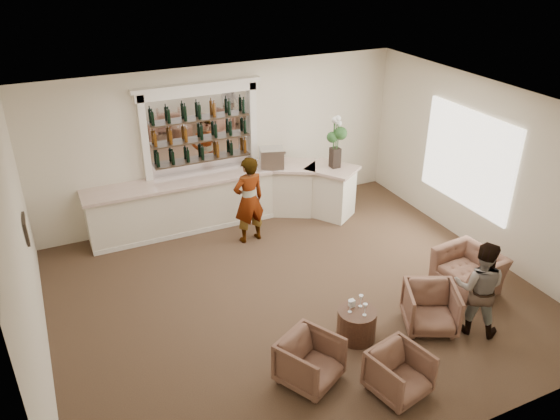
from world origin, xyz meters
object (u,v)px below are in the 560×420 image
at_px(espresso_machine, 271,158).
at_px(sommelier, 249,200).
at_px(armchair_right, 431,308).
at_px(guest, 479,288).
at_px(flower_vase, 336,139).
at_px(bar_counter, 226,199).
at_px(cocktail_table, 356,324).
at_px(armchair_far, 469,270).
at_px(armchair_left, 310,361).
at_px(armchair_center, 399,373).

bearing_deg(espresso_machine, sommelier, -119.41).
bearing_deg(sommelier, armchair_right, 105.30).
distance_m(guest, flower_vase, 4.49).
relative_size(espresso_machine, flower_vase, 0.43).
xyz_separation_m(guest, espresso_machine, (-1.28, 4.92, 0.57)).
distance_m(bar_counter, cocktail_table, 4.42).
relative_size(bar_counter, guest, 3.62).
height_order(guest, armchair_far, guest).
bearing_deg(armchair_far, guest, -44.07).
bearing_deg(flower_vase, armchair_right, -97.77).
distance_m(armchair_left, espresso_machine, 5.18).
distance_m(armchair_right, armchair_far, 1.47).
distance_m(cocktail_table, armchair_center, 1.22).
bearing_deg(guest, armchair_right, 14.67).
distance_m(bar_counter, armchair_far, 5.06).
bearing_deg(armchair_far, armchair_right, -71.23).
xyz_separation_m(armchair_left, espresso_machine, (1.58, 4.83, 1.00)).
relative_size(bar_counter, flower_vase, 5.00).
bearing_deg(armchair_center, armchair_left, 132.42).
height_order(armchair_far, flower_vase, flower_vase).
distance_m(armchair_center, flower_vase, 5.50).
xyz_separation_m(armchair_far, espresso_machine, (-2.02, 3.97, 1.02)).
bearing_deg(guest, cocktail_table, 25.31).
height_order(bar_counter, armchair_center, bar_counter).
bearing_deg(bar_counter, armchair_left, -96.43).
relative_size(guest, espresso_machine, 3.20).
relative_size(bar_counter, cocktail_table, 9.47).
xyz_separation_m(bar_counter, armchair_left, (-0.55, -4.89, -0.22)).
relative_size(cocktail_table, armchair_center, 0.82).
height_order(guest, espresso_machine, guest).
bearing_deg(bar_counter, guest, -65.12).
distance_m(espresso_machine, flower_vase, 1.42).
bearing_deg(cocktail_table, sommelier, 95.95).
height_order(cocktail_table, armchair_center, armchair_center).
height_order(guest, flower_vase, flower_vase).
bearing_deg(flower_vase, espresso_machine, 156.41).
relative_size(armchair_center, armchair_right, 0.91).
distance_m(cocktail_table, armchair_far, 2.54).
height_order(cocktail_table, flower_vase, flower_vase).
bearing_deg(armchair_center, flower_vase, 57.33).
bearing_deg(armchair_right, armchair_center, -118.04).
height_order(sommelier, armchair_far, sommelier).
xyz_separation_m(bar_counter, flower_vase, (2.27, -0.61, 1.21)).
relative_size(bar_counter, armchair_far, 5.49).
bearing_deg(guest, armchair_far, -83.72).
xyz_separation_m(bar_counter, armchair_center, (0.44, -5.59, -0.24)).
bearing_deg(bar_counter, espresso_machine, -3.56).
relative_size(sommelier, armchair_right, 2.25).
relative_size(armchair_right, flower_vase, 0.71).
height_order(armchair_left, armchair_far, armchair_left).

